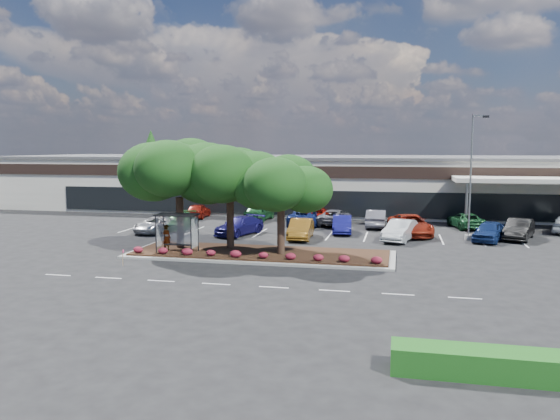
% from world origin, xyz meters
% --- Properties ---
extents(ground, '(160.00, 160.00, 0.00)m').
position_xyz_m(ground, '(0.00, 0.00, 0.00)').
color(ground, black).
rests_on(ground, ground).
extents(retail_store, '(80.40, 25.20, 6.25)m').
position_xyz_m(retail_store, '(0.06, 33.91, 3.15)').
color(retail_store, silver).
rests_on(retail_store, ground).
extents(landscape_island, '(18.00, 6.00, 0.26)m').
position_xyz_m(landscape_island, '(-2.00, 4.00, 0.12)').
color(landscape_island, gray).
rests_on(landscape_island, ground).
extents(lane_markings, '(33.12, 20.06, 0.01)m').
position_xyz_m(lane_markings, '(-0.14, 10.42, 0.01)').
color(lane_markings, silver).
rests_on(lane_markings, ground).
extents(shrub_row, '(17.00, 0.80, 0.50)m').
position_xyz_m(shrub_row, '(-2.00, 1.90, 0.51)').
color(shrub_row, maroon).
rests_on(shrub_row, landscape_island).
extents(bus_shelter, '(2.75, 1.55, 2.59)m').
position_xyz_m(bus_shelter, '(-7.50, 2.95, 2.31)').
color(bus_shelter, black).
rests_on(bus_shelter, landscape_island).
extents(island_tree_west, '(7.20, 7.20, 7.89)m').
position_xyz_m(island_tree_west, '(-8.00, 4.50, 4.21)').
color(island_tree_west, '#183610').
rests_on(island_tree_west, landscape_island).
extents(island_tree_mid, '(6.60, 6.60, 7.32)m').
position_xyz_m(island_tree_mid, '(-4.50, 5.20, 3.92)').
color(island_tree_mid, '#183610').
rests_on(island_tree_mid, landscape_island).
extents(island_tree_east, '(5.80, 5.80, 6.50)m').
position_xyz_m(island_tree_east, '(-0.50, 3.70, 3.51)').
color(island_tree_east, '#183610').
rests_on(island_tree_east, landscape_island).
extents(hedge_south_east, '(6.00, 1.30, 0.90)m').
position_xyz_m(hedge_south_east, '(10.00, -13.50, 0.45)').
color(hedge_south_east, '#1C5513').
rests_on(hedge_south_east, ground).
extents(conifer_north_west, '(4.40, 4.40, 10.00)m').
position_xyz_m(conifer_north_west, '(-30.00, 46.00, 5.00)').
color(conifer_north_west, '#183610').
rests_on(conifer_north_west, ground).
extents(person_waiting, '(0.75, 0.63, 1.77)m').
position_xyz_m(person_waiting, '(-8.46, 3.22, 1.15)').
color(person_waiting, '#594C47').
rests_on(person_waiting, landscape_island).
extents(light_pole, '(1.41, 0.77, 9.90)m').
position_xyz_m(light_pole, '(12.66, 13.66, 4.39)').
color(light_pole, gray).
rests_on(light_pole, ground).
extents(survey_stake, '(0.08, 0.14, 1.03)m').
position_xyz_m(survey_stake, '(-9.50, -1.00, 0.66)').
color(survey_stake, tan).
rests_on(survey_stake, ground).
extents(car_0, '(2.85, 5.02, 1.32)m').
position_xyz_m(car_0, '(-13.39, 11.94, 0.66)').
color(car_0, silver).
rests_on(car_0, ground).
extents(car_1, '(2.53, 5.19, 1.45)m').
position_xyz_m(car_1, '(-12.18, 14.31, 0.73)').
color(car_1, '#1B4E21').
rests_on(car_1, ground).
extents(car_2, '(3.73, 5.63, 1.52)m').
position_xyz_m(car_2, '(-5.96, 12.25, 0.76)').
color(car_2, navy).
rests_on(car_2, ground).
extents(car_3, '(1.97, 4.93, 1.60)m').
position_xyz_m(car_3, '(-0.54, 11.33, 0.80)').
color(car_3, brown).
rests_on(car_3, ground).
extents(car_4, '(2.02, 4.66, 1.49)m').
position_xyz_m(car_4, '(2.39, 15.00, 0.74)').
color(car_4, navy).
rests_on(car_4, ground).
extents(car_5, '(4.14, 6.67, 1.72)m').
position_xyz_m(car_5, '(8.07, 15.00, 0.86)').
color(car_5, maroon).
rests_on(car_5, ground).
extents(car_6, '(3.05, 5.26, 1.64)m').
position_xyz_m(car_6, '(7.28, 12.13, 0.82)').
color(car_6, '#A6AEB2').
rests_on(car_6, ground).
extents(car_7, '(3.38, 5.00, 1.58)m').
position_xyz_m(car_7, '(14.06, 13.35, 0.79)').
color(car_7, navy).
rests_on(car_7, ground).
extents(car_8, '(3.31, 5.31, 1.65)m').
position_xyz_m(car_8, '(16.53, 14.80, 0.83)').
color(car_8, black).
rests_on(car_8, ground).
extents(car_9, '(2.12, 4.53, 1.50)m').
position_xyz_m(car_9, '(-13.26, 21.79, 0.75)').
color(car_9, maroon).
rests_on(car_9, ground).
extents(car_10, '(2.35, 5.05, 1.67)m').
position_xyz_m(car_10, '(-6.62, 21.40, 0.84)').
color(car_10, '#1A5126').
rests_on(car_10, ground).
extents(car_11, '(3.01, 5.99, 1.63)m').
position_xyz_m(car_11, '(-1.60, 19.02, 0.81)').
color(car_11, navy).
rests_on(car_11, ground).
extents(car_12, '(3.40, 5.75, 1.50)m').
position_xyz_m(car_12, '(-0.73, 21.32, 0.75)').
color(car_12, '#8C0D03').
rests_on(car_12, ground).
extents(car_13, '(2.97, 5.57, 1.49)m').
position_xyz_m(car_13, '(1.18, 19.69, 0.74)').
color(car_13, slate).
rests_on(car_13, ground).
extents(car_14, '(1.75, 4.97, 1.64)m').
position_xyz_m(car_14, '(5.10, 19.01, 0.82)').
color(car_14, '#595960').
rests_on(car_14, ground).
extents(car_16, '(3.37, 5.36, 1.38)m').
position_xyz_m(car_16, '(13.08, 20.33, 0.69)').
color(car_16, '#1C512B').
rests_on(car_16, ground).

